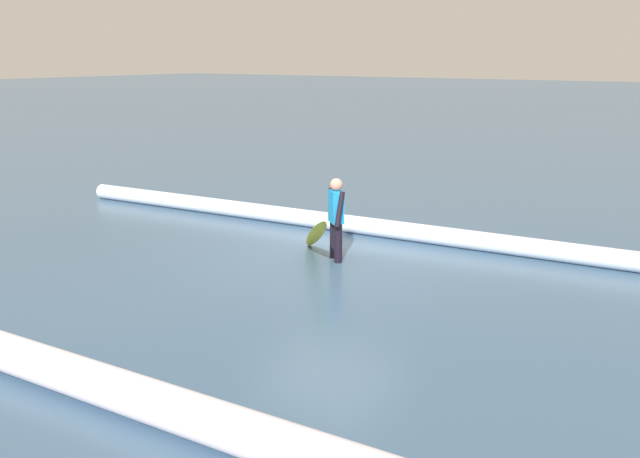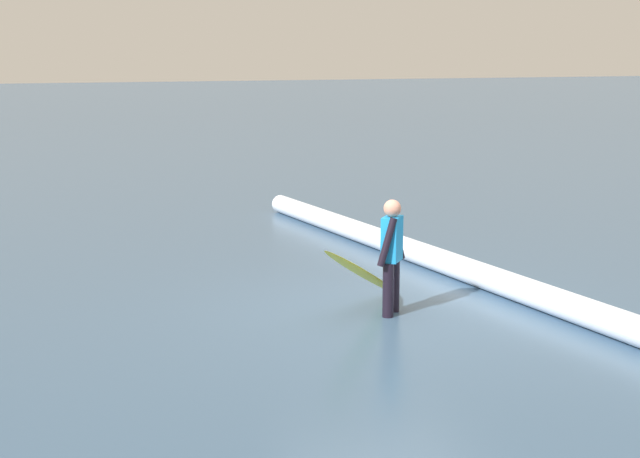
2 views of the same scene
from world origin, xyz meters
The scene contains 4 objects.
ground_plane centered at (0.00, 0.00, 0.00)m, with size 182.10×182.10×0.00m, color #3A5674.
surfer centered at (-0.16, 0.02, 0.82)m, with size 0.41×0.54×1.47m.
surfboard centered at (0.09, 0.30, 0.50)m, with size 1.58×1.77×1.03m.
wave_crest_foreground centered at (-1.06, -1.89, 0.18)m, with size 0.36×0.36×17.41m, color white.
Camera 1 is at (-6.16, 9.62, 3.52)m, focal length 37.55 mm.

